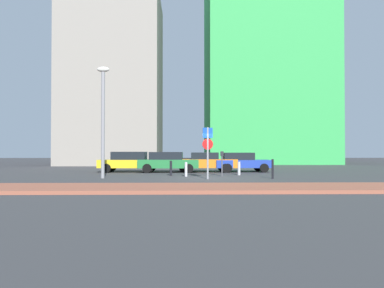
% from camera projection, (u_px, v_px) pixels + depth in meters
% --- Properties ---
extents(ground_plane, '(120.00, 120.00, 0.00)m').
position_uv_depth(ground_plane, '(206.00, 178.00, 21.46)').
color(ground_plane, '#38383A').
extents(sidewalk_brick, '(40.00, 3.34, 0.14)m').
position_uv_depth(sidewalk_brick, '(215.00, 188.00, 15.24)').
color(sidewalk_brick, '#93513D').
rests_on(sidewalk_brick, ground).
extents(parked_car_yellow, '(4.45, 2.07, 1.48)m').
position_uv_depth(parked_car_yellow, '(130.00, 161.00, 27.64)').
color(parked_car_yellow, gold).
rests_on(parked_car_yellow, ground).
extents(parked_car_green, '(4.34, 2.13, 1.46)m').
position_uv_depth(parked_car_green, '(168.00, 162.00, 27.42)').
color(parked_car_green, '#237238').
rests_on(parked_car_green, ground).
extents(parked_car_orange, '(4.70, 2.24, 1.42)m').
position_uv_depth(parked_car_orange, '(206.00, 162.00, 27.92)').
color(parked_car_orange, orange).
rests_on(parked_car_orange, ground).
extents(parked_car_blue, '(4.17, 2.17, 1.41)m').
position_uv_depth(parked_car_blue, '(241.00, 162.00, 27.88)').
color(parked_car_blue, '#1E389E').
rests_on(parked_car_blue, ground).
extents(parking_sign_post, '(0.59, 0.15, 2.85)m').
position_uv_depth(parking_sign_post, '(208.00, 146.00, 20.82)').
color(parking_sign_post, gray).
rests_on(parking_sign_post, ground).
extents(parking_meter, '(0.18, 0.14, 1.52)m').
position_uv_depth(parking_meter, '(222.00, 160.00, 23.13)').
color(parking_meter, '#4C4C51').
rests_on(parking_meter, ground).
extents(street_lamp, '(0.70, 0.36, 6.33)m').
position_uv_depth(street_lamp, '(103.00, 112.00, 21.58)').
color(street_lamp, gray).
rests_on(street_lamp, ground).
extents(traffic_bollard_near, '(0.15, 0.15, 0.94)m').
position_uv_depth(traffic_bollard_near, '(171.00, 168.00, 23.70)').
color(traffic_bollard_near, black).
rests_on(traffic_bollard_near, ground).
extents(traffic_bollard_mid, '(0.12, 0.12, 1.09)m').
position_uv_depth(traffic_bollard_mid, '(273.00, 169.00, 21.16)').
color(traffic_bollard_mid, black).
rests_on(traffic_bollard_mid, ground).
extents(traffic_bollard_far, '(0.18, 0.18, 0.85)m').
position_uv_depth(traffic_bollard_far, '(239.00, 168.00, 24.30)').
color(traffic_bollard_far, '#B7B7BC').
rests_on(traffic_bollard_far, ground).
extents(traffic_bollard_edge, '(0.16, 0.16, 0.87)m').
position_uv_depth(traffic_bollard_edge, '(186.00, 169.00, 22.96)').
color(traffic_bollard_edge, '#B7B7BC').
rests_on(traffic_bollard_edge, ground).
extents(building_colorful_midrise, '(14.71, 12.01, 29.26)m').
position_uv_depth(building_colorful_midrise, '(266.00, 46.00, 47.48)').
color(building_colorful_midrise, green).
rests_on(building_colorful_midrise, ground).
extents(building_under_construction, '(10.51, 10.47, 19.00)m').
position_uv_depth(building_under_construction, '(114.00, 81.00, 43.24)').
color(building_under_construction, gray).
rests_on(building_under_construction, ground).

